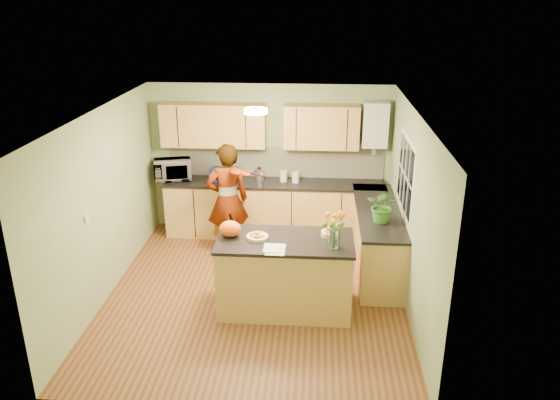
{
  "coord_description": "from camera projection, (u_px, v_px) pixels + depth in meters",
  "views": [
    {
      "loc": [
        0.79,
        -6.52,
        3.88
      ],
      "look_at": [
        0.29,
        0.5,
        1.18
      ],
      "focal_mm": 35.0,
      "sensor_mm": 36.0,
      "label": 1
    }
  ],
  "objects": [
    {
      "name": "upper_cabinets",
      "position": [
        258.0,
        126.0,
        8.8
      ],
      "size": [
        3.2,
        0.34,
        0.7
      ],
      "color": "tan",
      "rests_on": "wall_back"
    },
    {
      "name": "blue_box",
      "position": [
        219.0,
        174.0,
        9.02
      ],
      "size": [
        0.3,
        0.24,
        0.22
      ],
      "primitive_type": "cube",
      "rotation": [
        0.0,
        0.0,
        -0.17
      ],
      "color": "navy",
      "rests_on": "back_counter"
    },
    {
      "name": "right_counter",
      "position": [
        377.0,
        239.0,
        8.02
      ],
      "size": [
        0.62,
        2.24,
        0.94
      ],
      "color": "tan",
      "rests_on": "floor"
    },
    {
      "name": "ceiling",
      "position": [
        253.0,
        113.0,
        6.62
      ],
      "size": [
        4.0,
        4.5,
        0.02
      ],
      "primitive_type": "cube",
      "color": "white",
      "rests_on": "wall_back"
    },
    {
      "name": "wall_back",
      "position": [
        270.0,
        159.0,
        9.16
      ],
      "size": [
        4.0,
        0.02,
        2.5
      ],
      "primitive_type": "cube",
      "color": "gray",
      "rests_on": "floor"
    },
    {
      "name": "violinist",
      "position": [
        227.0,
        200.0,
        8.36
      ],
      "size": [
        0.75,
        0.6,
        1.78
      ],
      "primitive_type": "imported",
      "rotation": [
        0.0,
        0.0,
        3.45
      ],
      "color": "#E1A089",
      "rests_on": "floor"
    },
    {
      "name": "back_counter",
      "position": [
        275.0,
        208.0,
        9.15
      ],
      "size": [
        3.64,
        0.62,
        0.94
      ],
      "color": "tan",
      "rests_on": "floor"
    },
    {
      "name": "kettle",
      "position": [
        259.0,
        174.0,
        9.0
      ],
      "size": [
        0.15,
        0.15,
        0.29
      ],
      "rotation": [
        0.0,
        0.0,
        -0.26
      ],
      "color": "#BCBCC1",
      "rests_on": "back_counter"
    },
    {
      "name": "jar_cream",
      "position": [
        284.0,
        176.0,
        8.98
      ],
      "size": [
        0.15,
        0.15,
        0.18
      ],
      "primitive_type": "cylinder",
      "rotation": [
        0.0,
        0.0,
        -0.34
      ],
      "color": "beige",
      "rests_on": "back_counter"
    },
    {
      "name": "fruit_dish",
      "position": [
        257.0,
        236.0,
        6.82
      ],
      "size": [
        0.27,
        0.27,
        0.1
      ],
      "color": "beige",
      "rests_on": "peninsula_island"
    },
    {
      "name": "window_right",
      "position": [
        405.0,
        175.0,
        7.38
      ],
      "size": [
        0.01,
        1.3,
        1.05
      ],
      "color": "silver",
      "rests_on": "wall_right"
    },
    {
      "name": "potted_plant",
      "position": [
        383.0,
        206.0,
        7.34
      ],
      "size": [
        0.51,
        0.47,
        0.47
      ],
      "primitive_type": "imported",
      "rotation": [
        0.0,
        0.0,
        -0.28
      ],
      "color": "#397A28",
      "rests_on": "right_counter"
    },
    {
      "name": "peninsula_island",
      "position": [
        285.0,
        274.0,
        6.98
      ],
      "size": [
        1.71,
        0.88,
        0.98
      ],
      "color": "tan",
      "rests_on": "floor"
    },
    {
      "name": "floor",
      "position": [
        256.0,
        292.0,
        7.51
      ],
      "size": [
        4.5,
        4.5,
        0.0
      ],
      "primitive_type": "plane",
      "color": "#5B301A",
      "rests_on": "ground"
    },
    {
      "name": "boiler",
      "position": [
        375.0,
        125.0,
        8.67
      ],
      "size": [
        0.4,
        0.3,
        0.86
      ],
      "color": "silver",
      "rests_on": "wall_back"
    },
    {
      "name": "orange_bag",
      "position": [
        230.0,
        229.0,
        6.86
      ],
      "size": [
        0.33,
        0.31,
        0.21
      ],
      "primitive_type": "ellipsoid",
      "rotation": [
        0.0,
        0.0,
        0.33
      ],
      "color": "orange",
      "rests_on": "peninsula_island"
    },
    {
      "name": "jar_white",
      "position": [
        296.0,
        177.0,
        8.94
      ],
      "size": [
        0.13,
        0.13,
        0.18
      ],
      "primitive_type": "cylinder",
      "rotation": [
        0.0,
        0.0,
        0.07
      ],
      "color": "silver",
      "rests_on": "back_counter"
    },
    {
      "name": "microwave",
      "position": [
        173.0,
        170.0,
        9.06
      ],
      "size": [
        0.69,
        0.55,
        0.33
      ],
      "primitive_type": "imported",
      "rotation": [
        0.0,
        0.0,
        0.27
      ],
      "color": "silver",
      "rests_on": "back_counter"
    },
    {
      "name": "light_switch",
      "position": [
        87.0,
        218.0,
        6.62
      ],
      "size": [
        0.02,
        0.09,
        0.09
      ],
      "primitive_type": "cube",
      "color": "silver",
      "rests_on": "wall_left"
    },
    {
      "name": "wall_front",
      "position": [
        227.0,
        300.0,
        4.97
      ],
      "size": [
        4.0,
        0.02,
        2.5
      ],
      "primitive_type": "cube",
      "color": "gray",
      "rests_on": "floor"
    },
    {
      "name": "papers",
      "position": [
        275.0,
        249.0,
        6.53
      ],
      "size": [
        0.23,
        0.32,
        0.01
      ],
      "primitive_type": "cube",
      "color": "silver",
      "rests_on": "peninsula_island"
    },
    {
      "name": "orange_bowl",
      "position": [
        329.0,
        232.0,
        6.89
      ],
      "size": [
        0.21,
        0.21,
        0.12
      ],
      "color": "beige",
      "rests_on": "peninsula_island"
    },
    {
      "name": "wall_right",
      "position": [
        411.0,
        212.0,
        6.93
      ],
      "size": [
        0.02,
        4.5,
        2.5
      ],
      "primitive_type": "cube",
      "color": "gray",
      "rests_on": "floor"
    },
    {
      "name": "violin",
      "position": [
        237.0,
        171.0,
        7.95
      ],
      "size": [
        0.69,
        0.6,
        0.17
      ],
      "primitive_type": null,
      "rotation": [
        0.17,
        0.0,
        -0.61
      ],
      "color": "#581405",
      "rests_on": "violinist"
    },
    {
      "name": "ceiling_lamp",
      "position": [
        256.0,
        111.0,
        6.91
      ],
      "size": [
        0.3,
        0.3,
        0.07
      ],
      "color": "#FFEABF",
      "rests_on": "ceiling"
    },
    {
      "name": "flower_vase",
      "position": [
        335.0,
        222.0,
        6.48
      ],
      "size": [
        0.27,
        0.27,
        0.51
      ],
      "rotation": [
        0.0,
        0.0,
        0.29
      ],
      "color": "silver",
      "rests_on": "peninsula_island"
    },
    {
      "name": "splashback",
      "position": [
        276.0,
        162.0,
        9.16
      ],
      "size": [
        3.6,
        0.02,
        0.52
      ],
      "primitive_type": "cube",
      "color": "beige",
      "rests_on": "back_counter"
    },
    {
      "name": "wall_left",
      "position": [
        104.0,
        204.0,
        7.2
      ],
      "size": [
        0.02,
        4.5,
        2.5
      ],
      "primitive_type": "cube",
      "color": "gray",
      "rests_on": "floor"
    }
  ]
}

